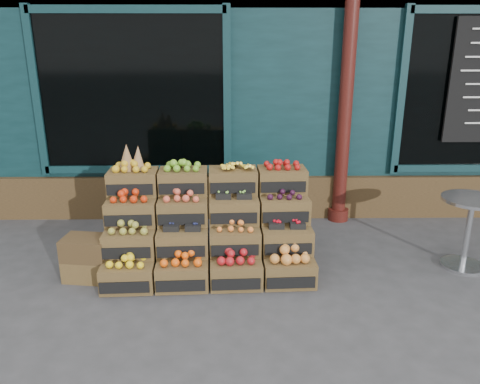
{
  "coord_description": "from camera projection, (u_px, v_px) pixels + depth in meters",
  "views": [
    {
      "loc": [
        -0.26,
        -4.1,
        2.41
      ],
      "look_at": [
        -0.2,
        0.7,
        0.85
      ],
      "focal_mm": 35.0,
      "sensor_mm": 36.0,
      "label": 1
    }
  ],
  "objects": [
    {
      "name": "shopkeeper",
      "position": [
        154.0,
        143.0,
        7.03
      ],
      "size": [
        0.75,
        0.55,
        1.87
      ],
      "primitive_type": "imported",
      "rotation": [
        0.0,
        0.0,
        2.97
      ],
      "color": "#1F6C36",
      "rests_on": "ground"
    },
    {
      "name": "ground",
      "position": [
        261.0,
        295.0,
        4.65
      ],
      "size": [
        60.0,
        60.0,
        0.0
      ],
      "primitive_type": "plane",
      "color": "#38383A",
      "rests_on": "ground"
    },
    {
      "name": "spare_crates",
      "position": [
        87.0,
        258.0,
        4.9
      ],
      "size": [
        0.51,
        0.38,
        0.47
      ],
      "rotation": [
        0.0,
        0.0,
        -0.13
      ],
      "color": "brown",
      "rests_on": "ground"
    },
    {
      "name": "shop_facade",
      "position": [
        248.0,
        41.0,
        8.77
      ],
      "size": [
        12.0,
        6.24,
        4.8
      ],
      "color": "#0C282B",
      "rests_on": "ground"
    },
    {
      "name": "crate_display",
      "position": [
        208.0,
        231.0,
        5.12
      ],
      "size": [
        2.22,
        1.15,
        1.36
      ],
      "rotation": [
        0.0,
        0.0,
        0.05
      ],
      "color": "brown",
      "rests_on": "ground"
    },
    {
      "name": "bistro_table",
      "position": [
        469.0,
        225.0,
        5.08
      ],
      "size": [
        0.64,
        0.64,
        0.81
      ],
      "rotation": [
        0.0,
        0.0,
        -0.38
      ],
      "color": "silver",
      "rests_on": "ground"
    }
  ]
}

